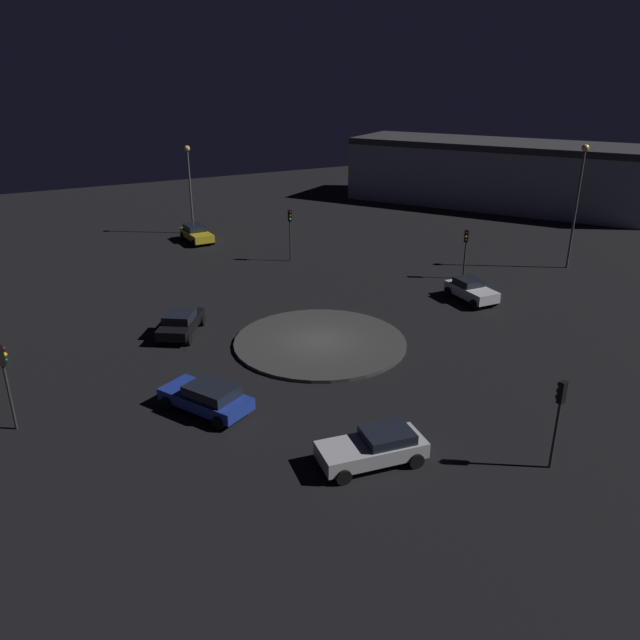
{
  "coord_description": "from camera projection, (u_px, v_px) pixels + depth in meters",
  "views": [
    {
      "loc": [
        15.54,
        28.36,
        14.67
      ],
      "look_at": [
        0.0,
        0.0,
        1.46
      ],
      "focal_mm": 34.62,
      "sensor_mm": 36.0,
      "label": 1
    }
  ],
  "objects": [
    {
      "name": "roundabout_island",
      "position": [
        320.0,
        342.0,
        35.45
      ],
      "size": [
        9.9,
        9.9,
        0.19
      ],
      "primitive_type": "cylinder",
      "color": "#383838",
      "rests_on": "ground_plane"
    },
    {
      "name": "car_white",
      "position": [
        471.0,
        290.0,
        41.77
      ],
      "size": [
        2.14,
        3.94,
        1.47
      ],
      "rotation": [
        0.0,
        0.0,
        1.51
      ],
      "color": "white",
      "rests_on": "ground_plane"
    },
    {
      "name": "car_yellow",
      "position": [
        196.0,
        233.0,
        56.08
      ],
      "size": [
        2.07,
        4.34,
        1.48
      ],
      "rotation": [
        0.0,
        0.0,
        1.59
      ],
      "color": "gold",
      "rests_on": "ground_plane"
    },
    {
      "name": "traffic_light_east",
      "position": [
        5.0,
        370.0,
        26.01
      ],
      "size": [
        0.37,
        0.32,
        4.02
      ],
      "rotation": [
        0.0,
        0.0,
        -3.05
      ],
      "color": "#2D2D2D",
      "rests_on": "ground_plane"
    },
    {
      "name": "car_blue",
      "position": [
        207.0,
        397.0,
        28.23
      ],
      "size": [
        3.68,
        4.73,
        1.38
      ],
      "rotation": [
        0.0,
        0.0,
        -1.09
      ],
      "color": "#1E38A5",
      "rests_on": "ground_plane"
    },
    {
      "name": "traffic_light_north",
      "position": [
        559.0,
        407.0,
        23.45
      ],
      "size": [
        0.33,
        0.37,
        3.83
      ],
      "rotation": [
        0.0,
        0.0,
        -1.42
      ],
      "color": "#2D2D2D",
      "rests_on": "ground_plane"
    },
    {
      "name": "streetlamp_west",
      "position": [
        579.0,
        190.0,
        46.63
      ],
      "size": [
        0.54,
        0.54,
        9.51
      ],
      "color": "#4C4C51",
      "rests_on": "ground_plane"
    },
    {
      "name": "car_black",
      "position": [
        181.0,
        323.0,
        36.43
      ],
      "size": [
        3.77,
        4.4,
        1.43
      ],
      "rotation": [
        0.0,
        0.0,
        4.12
      ],
      "color": "black",
      "rests_on": "ground_plane"
    },
    {
      "name": "traffic_light_south",
      "position": [
        290.0,
        225.0,
        49.58
      ],
      "size": [
        0.36,
        0.39,
        4.21
      ],
      "rotation": [
        0.0,
        0.0,
        1.22
      ],
      "color": "#2D2D2D",
      "rests_on": "ground_plane"
    },
    {
      "name": "ground_plane",
      "position": [
        320.0,
        343.0,
        35.48
      ],
      "size": [
        118.07,
        118.07,
        0.0
      ],
      "primitive_type": "plane",
      "color": "black"
    },
    {
      "name": "car_silver",
      "position": [
        375.0,
        447.0,
        24.51
      ],
      "size": [
        4.51,
        2.55,
        1.37
      ],
      "rotation": [
        0.0,
        0.0,
        -0.16
      ],
      "color": "silver",
      "rests_on": "ground_plane"
    },
    {
      "name": "streetlamp_south",
      "position": [
        189.0,
        176.0,
        57.21
      ],
      "size": [
        0.54,
        0.54,
        8.16
      ],
      "color": "#4C4C51",
      "rests_on": "ground_plane"
    },
    {
      "name": "traffic_light_west",
      "position": [
        466.0,
        244.0,
        45.48
      ],
      "size": [
        0.39,
        0.36,
        3.71
      ],
      "rotation": [
        0.0,
        0.0,
        0.33
      ],
      "color": "#2D2D2D",
      "rests_on": "ground_plane"
    },
    {
      "name": "store_building",
      "position": [
        495.0,
        173.0,
        70.32
      ],
      "size": [
        25.66,
        32.86,
        7.13
      ],
      "rotation": [
        0.0,
        0.0,
        5.27
      ],
      "color": "#8C939E",
      "rests_on": "ground_plane"
    }
  ]
}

